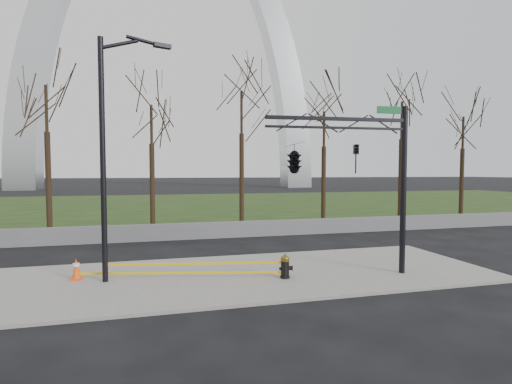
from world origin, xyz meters
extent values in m
plane|color=black|center=(0.00, 0.00, 0.00)|extent=(500.00, 500.00, 0.00)
cube|color=slate|center=(0.00, 0.00, 0.05)|extent=(18.00, 6.00, 0.10)
cube|color=#1B3112|center=(0.00, 30.00, 0.03)|extent=(120.00, 40.00, 0.06)
cube|color=#59595B|center=(0.00, 8.00, 0.45)|extent=(60.00, 0.30, 0.90)
cylinder|color=black|center=(1.29, -0.88, 0.13)|extent=(0.34, 0.34, 0.06)
cylinder|color=black|center=(1.29, -0.88, 0.40)|extent=(0.26, 0.26, 0.59)
cylinder|color=black|center=(1.49, -0.95, 0.45)|extent=(0.24, 0.22, 0.16)
cylinder|color=black|center=(1.15, -0.83, 0.42)|extent=(0.13, 0.13, 0.10)
cylinder|color=brown|center=(1.29, -0.88, 0.71)|extent=(0.30, 0.30, 0.06)
ellipsoid|color=brown|center=(1.29, -0.88, 0.77)|extent=(0.28, 0.28, 0.21)
cylinder|color=brown|center=(1.29, -0.88, 0.89)|extent=(0.06, 0.06, 0.08)
cube|color=#FD4F0D|center=(-5.54, 0.70, 0.12)|extent=(0.39, 0.39, 0.04)
cone|color=#FD4F0D|center=(-5.54, 0.70, 0.48)|extent=(0.28, 0.28, 0.67)
cylinder|color=white|center=(-5.54, 0.70, 0.60)|extent=(0.21, 0.21, 0.10)
cylinder|color=black|center=(-4.57, 0.21, 4.00)|extent=(0.18, 0.18, 8.00)
cylinder|color=black|center=(-4.04, 0.36, 7.85)|extent=(1.25, 0.47, 0.56)
cylinder|color=black|center=(-3.22, 0.60, 8.10)|extent=(1.19, 0.45, 0.22)
cube|color=black|center=(-2.65, 0.77, 8.05)|extent=(0.64, 0.38, 0.14)
cylinder|color=black|center=(5.57, -1.27, 3.00)|extent=(0.20, 0.20, 6.00)
cube|color=black|center=(3.07, -1.08, 5.50)|extent=(4.99, 0.51, 0.12)
cube|color=black|center=(3.07, -1.08, 5.20)|extent=(4.99, 0.47, 0.08)
cube|color=#0C5926|center=(4.97, -1.23, 5.85)|extent=(0.90, 0.11, 0.25)
imported|color=black|center=(3.77, -1.13, 4.15)|extent=(0.18, 0.21, 1.00)
imported|color=black|center=(1.58, -0.96, 4.15)|extent=(0.72, 2.52, 1.00)
cube|color=#EBB70C|center=(-1.64, -0.34, 0.64)|extent=(5.86, 1.09, 0.08)
cube|color=#EBB70C|center=(-2.12, -0.09, 0.30)|extent=(6.83, 1.58, 0.08)
camera|label=1|loc=(-2.82, -12.87, 3.69)|focal=26.47mm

